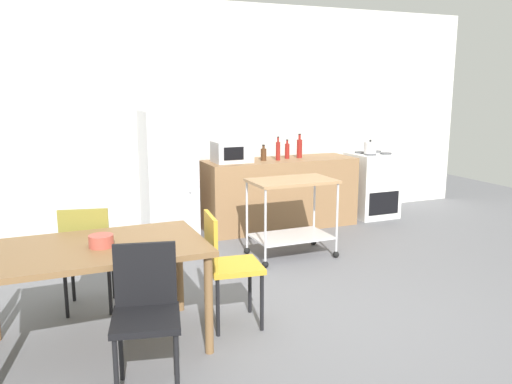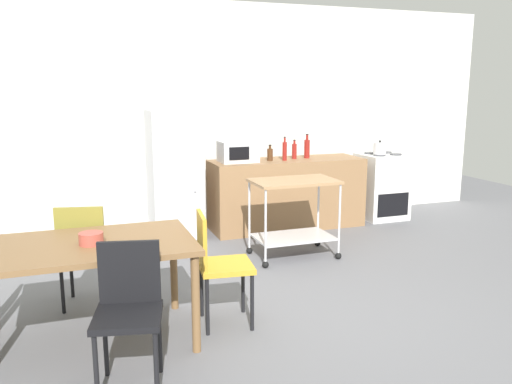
% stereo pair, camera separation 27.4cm
% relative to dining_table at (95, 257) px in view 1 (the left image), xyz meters
% --- Properties ---
extents(ground_plane, '(12.00, 12.00, 0.00)m').
position_rel_dining_table_xyz_m(ground_plane, '(1.69, -0.13, -0.67)').
color(ground_plane, slate).
extents(back_wall, '(8.40, 0.12, 2.90)m').
position_rel_dining_table_xyz_m(back_wall, '(1.69, 3.07, 0.78)').
color(back_wall, silver).
rests_on(back_wall, ground_plane).
extents(kitchen_counter, '(2.00, 0.64, 0.90)m').
position_rel_dining_table_xyz_m(kitchen_counter, '(2.59, 2.47, -0.22)').
color(kitchen_counter, olive).
rests_on(kitchen_counter, ground_plane).
extents(dining_table, '(1.50, 0.90, 0.75)m').
position_rel_dining_table_xyz_m(dining_table, '(0.00, 0.00, 0.00)').
color(dining_table, brown).
rests_on(dining_table, ground_plane).
extents(chair_mustard, '(0.44, 0.44, 0.89)m').
position_rel_dining_table_xyz_m(chair_mustard, '(0.95, -0.02, -0.15)').
color(chair_mustard, gold).
rests_on(chair_mustard, ground_plane).
extents(chair_black, '(0.48, 0.48, 0.89)m').
position_rel_dining_table_xyz_m(chair_black, '(0.22, -0.64, -0.15)').
color(chair_black, black).
rests_on(chair_black, ground_plane).
extents(chair_olive, '(0.48, 0.48, 0.89)m').
position_rel_dining_table_xyz_m(chair_olive, '(0.00, 0.67, -0.15)').
color(chair_olive, olive).
rests_on(chair_olive, ground_plane).
extents(stove_oven, '(0.60, 0.61, 0.92)m').
position_rel_dining_table_xyz_m(stove_oven, '(4.04, 2.48, -0.22)').
color(stove_oven, white).
rests_on(stove_oven, ground_plane).
extents(refrigerator, '(0.60, 0.63, 1.55)m').
position_rel_dining_table_xyz_m(refrigerator, '(1.14, 2.57, 0.10)').
color(refrigerator, silver).
rests_on(refrigerator, ground_plane).
extents(kitchen_cart, '(0.91, 0.57, 0.85)m').
position_rel_dining_table_xyz_m(kitchen_cart, '(2.18, 1.31, -0.10)').
color(kitchen_cart, '#A37A51').
rests_on(kitchen_cart, ground_plane).
extents(microwave, '(0.46, 0.35, 0.26)m').
position_rel_dining_table_xyz_m(microwave, '(1.92, 2.45, 0.36)').
color(microwave, silver).
rests_on(microwave, kitchen_counter).
extents(bottle_sesame_oil, '(0.07, 0.07, 0.20)m').
position_rel_dining_table_xyz_m(bottle_sesame_oil, '(2.34, 2.43, 0.31)').
color(bottle_sesame_oil, '#4C2D19').
rests_on(bottle_sesame_oil, kitchen_counter).
extents(bottle_sparkling_water, '(0.06, 0.06, 0.30)m').
position_rel_dining_table_xyz_m(bottle_sparkling_water, '(2.52, 2.39, 0.35)').
color(bottle_sparkling_water, maroon).
rests_on(bottle_sparkling_water, kitchen_counter).
extents(bottle_vinegar, '(0.06, 0.06, 0.25)m').
position_rel_dining_table_xyz_m(bottle_vinegar, '(2.70, 2.49, 0.33)').
color(bottle_vinegar, maroon).
rests_on(bottle_vinegar, kitchen_counter).
extents(bottle_wine, '(0.07, 0.07, 0.32)m').
position_rel_dining_table_xyz_m(bottle_wine, '(2.89, 2.50, 0.36)').
color(bottle_wine, maroon).
rests_on(bottle_wine, kitchen_counter).
extents(fruit_bowl, '(0.17, 0.17, 0.08)m').
position_rel_dining_table_xyz_m(fruit_bowl, '(0.04, -0.04, 0.12)').
color(fruit_bowl, '#B24C3F').
rests_on(fruit_bowl, dining_table).
extents(kettle, '(0.24, 0.17, 0.19)m').
position_rel_dining_table_xyz_m(kettle, '(3.92, 2.39, 0.33)').
color(kettle, silver).
rests_on(kettle, stove_oven).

